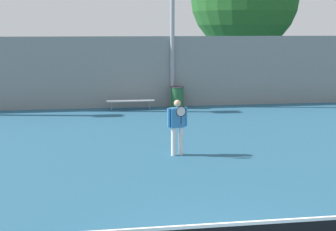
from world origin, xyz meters
name	(u,v)px	position (x,y,z in m)	size (l,w,h in m)	color
tennis_player	(177,124)	(0.19, 7.01, 0.94)	(0.61, 0.46, 1.64)	silver
bench_courtside_near	(130,101)	(-0.65, 14.85, 0.40)	(2.16, 0.40, 0.44)	silver
trash_bin	(177,97)	(1.53, 15.07, 0.50)	(0.63, 0.63, 0.99)	#235B33
back_fence	(143,72)	(0.00, 15.52, 1.64)	(29.13, 0.06, 3.28)	gray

